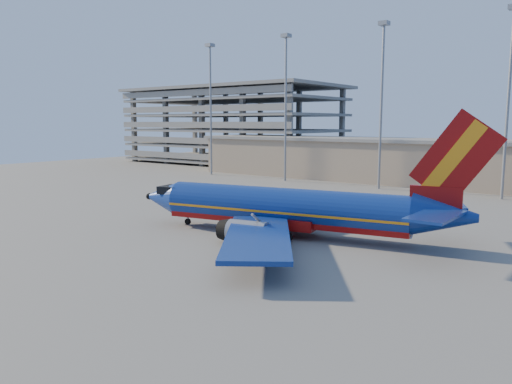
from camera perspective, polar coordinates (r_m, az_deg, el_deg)
ground at (r=49.43m, az=-2.60°, el=-5.70°), size 220.00×220.00×0.00m
terminal_building at (r=97.32m, az=24.91°, el=2.90°), size 122.00×16.00×8.50m
parking_garage at (r=144.60m, az=-2.61°, el=7.99°), size 62.00×32.00×21.40m
light_mast_row at (r=86.92m, az=20.38°, el=11.36°), size 101.60×1.60×28.65m
aircraft_main at (r=51.67m, az=4.09°, el=-1.99°), size 37.68×35.89×12.89m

